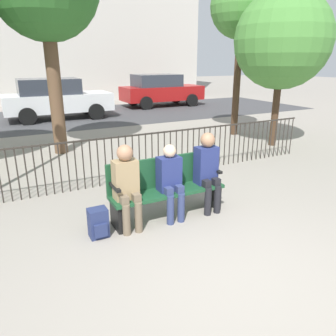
# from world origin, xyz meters

# --- Properties ---
(ground_plane) EXTENTS (80.00, 80.00, 0.00)m
(ground_plane) POSITION_xyz_m (0.00, 0.00, 0.00)
(ground_plane) COLOR gray
(park_bench) EXTENTS (1.79, 0.45, 0.92)m
(park_bench) POSITION_xyz_m (0.00, 1.89, 0.50)
(park_bench) COLOR #194728
(park_bench) RESTS_ON ground
(seated_person_0) EXTENTS (0.34, 0.39, 1.24)m
(seated_person_0) POSITION_xyz_m (-0.67, 1.76, 0.70)
(seated_person_0) COLOR brown
(seated_person_0) RESTS_ON ground
(seated_person_1) EXTENTS (0.34, 0.39, 1.16)m
(seated_person_1) POSITION_xyz_m (0.02, 1.76, 0.65)
(seated_person_1) COLOR navy
(seated_person_1) RESTS_ON ground
(seated_person_2) EXTENTS (0.34, 0.39, 1.27)m
(seated_person_2) POSITION_xyz_m (0.68, 1.76, 0.72)
(seated_person_2) COLOR black
(seated_person_2) RESTS_ON ground
(backpack) EXTENTS (0.26, 0.24, 0.41)m
(backpack) POSITION_xyz_m (-1.12, 1.71, 0.20)
(backpack) COLOR navy
(backpack) RESTS_ON ground
(fence_railing) EXTENTS (9.01, 0.03, 0.95)m
(fence_railing) POSITION_xyz_m (-0.02, 3.56, 0.56)
(fence_railing) COLOR #2D2823
(fence_railing) RESTS_ON ground
(tree_0) EXTENTS (2.52, 2.52, 4.07)m
(tree_0) POSITION_xyz_m (4.73, 4.46, 2.80)
(tree_0) COLOR #422D1E
(tree_0) RESTS_ON ground
(tree_1) EXTENTS (1.85, 1.85, 4.74)m
(tree_1) POSITION_xyz_m (4.66, 6.12, 3.77)
(tree_1) COLOR #422D1E
(tree_1) RESTS_ON ground
(street_surface) EXTENTS (24.00, 6.00, 0.01)m
(street_surface) POSITION_xyz_m (0.00, 12.00, 0.00)
(street_surface) COLOR #3D3D3F
(street_surface) RESTS_ON ground
(parked_car_0) EXTENTS (4.20, 1.94, 1.62)m
(parked_car_0) POSITION_xyz_m (5.55, 13.42, 0.84)
(parked_car_0) COLOR maroon
(parked_car_0) RESTS_ON ground
(parked_car_1) EXTENTS (4.20, 1.94, 1.62)m
(parked_car_1) POSITION_xyz_m (0.03, 11.81, 0.84)
(parked_car_1) COLOR silver
(parked_car_1) RESTS_ON ground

